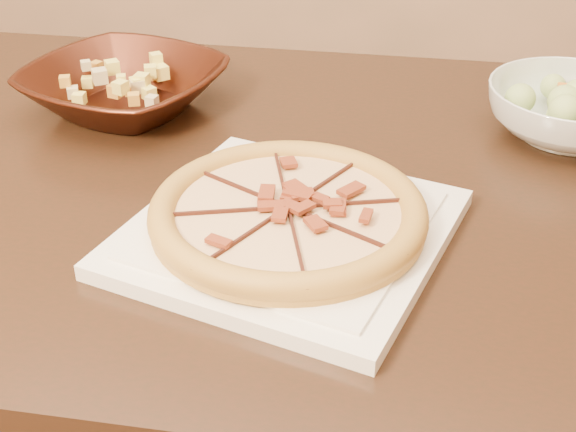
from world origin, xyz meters
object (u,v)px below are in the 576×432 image
Objects in this scene: pizza at (288,213)px; bronze_bowl at (125,89)px; dining_table at (237,242)px; plate at (288,231)px; salad_bowl at (571,112)px.

pizza is 0.41m from bronze_bowl.
pizza is (0.10, -0.14, 0.14)m from dining_table.
bronze_bowl reaches higher than pizza.
plate is at bearing -42.43° from bronze_bowl.
salad_bowl is at bearing 47.06° from plate.
pizza reaches higher than dining_table.
bronze_bowl is (-0.30, 0.27, -0.00)m from pizza.
salad_bowl is (0.41, 0.19, 0.14)m from dining_table.
plate is 1.72× the size of salad_bowl.
pizza is 1.33× the size of salad_bowl.
pizza is 1.11× the size of bronze_bowl.
salad_bowl is at bearing 25.32° from dining_table.
pizza is (-0.00, -0.00, 0.02)m from plate.
dining_table is at bearing -154.68° from salad_bowl.
plate is 1.29× the size of pizza.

